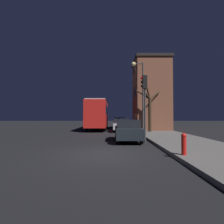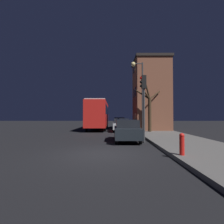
{
  "view_description": "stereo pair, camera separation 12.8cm",
  "coord_description": "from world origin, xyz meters",
  "px_view_note": "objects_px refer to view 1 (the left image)",
  "views": [
    {
      "loc": [
        0.48,
        -8.24,
        1.77
      ],
      "look_at": [
        0.5,
        9.71,
        2.22
      ],
      "focal_mm": 28.0,
      "sensor_mm": 36.0,
      "label": 1
    },
    {
      "loc": [
        0.6,
        -8.24,
        1.77
      ],
      "look_at": [
        0.5,
        9.71,
        2.22
      ],
      "focal_mm": 28.0,
      "sensor_mm": 36.0,
      "label": 2
    }
  ],
  "objects_px": {
    "car_near_lane": "(127,130)",
    "fire_hydrant": "(184,143)",
    "bare_tree": "(149,109)",
    "bus": "(98,113)",
    "streetlamp": "(139,85)",
    "car_far_lane": "(119,122)",
    "traffic_light": "(144,94)",
    "car_mid_lane": "(121,125)"
  },
  "relations": [
    {
      "from": "bus",
      "to": "fire_hydrant",
      "type": "height_order",
      "value": "bus"
    },
    {
      "from": "streetlamp",
      "to": "car_far_lane",
      "type": "distance_m",
      "value": 11.92
    },
    {
      "from": "streetlamp",
      "to": "fire_hydrant",
      "type": "relative_size",
      "value": 7.59
    },
    {
      "from": "bare_tree",
      "to": "streetlamp",
      "type": "bearing_deg",
      "value": -128.69
    },
    {
      "from": "streetlamp",
      "to": "bus",
      "type": "bearing_deg",
      "value": 122.67
    },
    {
      "from": "car_near_lane",
      "to": "traffic_light",
      "type": "bearing_deg",
      "value": -30.33
    },
    {
      "from": "fire_hydrant",
      "to": "bus",
      "type": "bearing_deg",
      "value": 106.33
    },
    {
      "from": "bare_tree",
      "to": "car_mid_lane",
      "type": "relative_size",
      "value": 1.17
    },
    {
      "from": "bus",
      "to": "car_near_lane",
      "type": "xyz_separation_m",
      "value": [
        3.0,
        -11.45,
        -1.44
      ]
    },
    {
      "from": "car_mid_lane",
      "to": "car_near_lane",
      "type": "bearing_deg",
      "value": -89.6
    },
    {
      "from": "bare_tree",
      "to": "car_far_lane",
      "type": "relative_size",
      "value": 1.19
    },
    {
      "from": "streetlamp",
      "to": "bare_tree",
      "type": "height_order",
      "value": "streetlamp"
    },
    {
      "from": "bare_tree",
      "to": "car_far_lane",
      "type": "distance_m",
      "value": 10.09
    },
    {
      "from": "traffic_light",
      "to": "car_far_lane",
      "type": "xyz_separation_m",
      "value": [
        -1.1,
        16.12,
        -2.42
      ]
    },
    {
      "from": "car_near_lane",
      "to": "car_far_lane",
      "type": "xyz_separation_m",
      "value": [
        -0.01,
        15.48,
        0.05
      ]
    },
    {
      "from": "bus",
      "to": "car_mid_lane",
      "type": "distance_m",
      "value": 4.78
    },
    {
      "from": "car_near_lane",
      "to": "fire_hydrant",
      "type": "bearing_deg",
      "value": -70.14
    },
    {
      "from": "streetlamp",
      "to": "car_mid_lane",
      "type": "distance_m",
      "value": 5.64
    },
    {
      "from": "streetlamp",
      "to": "car_mid_lane",
      "type": "height_order",
      "value": "streetlamp"
    },
    {
      "from": "car_near_lane",
      "to": "fire_hydrant",
      "type": "relative_size",
      "value": 4.44
    },
    {
      "from": "bare_tree",
      "to": "car_near_lane",
      "type": "height_order",
      "value": "bare_tree"
    },
    {
      "from": "bare_tree",
      "to": "bus",
      "type": "xyz_separation_m",
      "value": [
        -5.82,
        5.51,
        -0.33
      ]
    },
    {
      "from": "traffic_light",
      "to": "car_far_lane",
      "type": "relative_size",
      "value": 1.11
    },
    {
      "from": "car_far_lane",
      "to": "bus",
      "type": "bearing_deg",
      "value": -126.65
    },
    {
      "from": "car_mid_lane",
      "to": "car_far_lane",
      "type": "height_order",
      "value": "car_far_lane"
    },
    {
      "from": "bare_tree",
      "to": "fire_hydrant",
      "type": "distance_m",
      "value": 11.32
    },
    {
      "from": "streetlamp",
      "to": "fire_hydrant",
      "type": "xyz_separation_m",
      "value": [
        0.32,
        -9.54,
        -4.18
      ]
    },
    {
      "from": "streetlamp",
      "to": "traffic_light",
      "type": "xyz_separation_m",
      "value": [
        -0.46,
        -5.0,
        -1.57
      ]
    },
    {
      "from": "fire_hydrant",
      "to": "bare_tree",
      "type": "bearing_deg",
      "value": 85.12
    },
    {
      "from": "car_near_lane",
      "to": "bus",
      "type": "bearing_deg",
      "value": 104.69
    },
    {
      "from": "bus",
      "to": "car_far_lane",
      "type": "xyz_separation_m",
      "value": [
        3.0,
        4.03,
        -1.39
      ]
    },
    {
      "from": "car_far_lane",
      "to": "fire_hydrant",
      "type": "relative_size",
      "value": 4.52
    },
    {
      "from": "car_mid_lane",
      "to": "streetlamp",
      "type": "bearing_deg",
      "value": -66.03
    },
    {
      "from": "traffic_light",
      "to": "car_far_lane",
      "type": "distance_m",
      "value": 16.34
    },
    {
      "from": "fire_hydrant",
      "to": "car_near_lane",
      "type": "bearing_deg",
      "value": 109.86
    },
    {
      "from": "streetlamp",
      "to": "car_near_lane",
      "type": "relative_size",
      "value": 1.71
    },
    {
      "from": "fire_hydrant",
      "to": "traffic_light",
      "type": "bearing_deg",
      "value": 99.75
    },
    {
      "from": "streetlamp",
      "to": "car_near_lane",
      "type": "distance_m",
      "value": 6.14
    },
    {
      "from": "traffic_light",
      "to": "car_mid_lane",
      "type": "height_order",
      "value": "traffic_light"
    },
    {
      "from": "fire_hydrant",
      "to": "car_far_lane",
      "type": "bearing_deg",
      "value": 95.19
    },
    {
      "from": "traffic_light",
      "to": "bare_tree",
      "type": "distance_m",
      "value": 6.84
    },
    {
      "from": "car_near_lane",
      "to": "bare_tree",
      "type": "bearing_deg",
      "value": 64.64
    }
  ]
}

